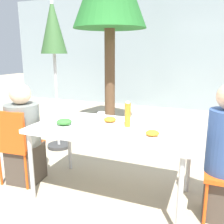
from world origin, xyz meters
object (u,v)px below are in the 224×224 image
at_px(closed_umbrella, 53,35).
at_px(drinking_cup, 101,116).
at_px(salad_bowl, 184,127).
at_px(chair_left, 16,141).
at_px(person_right, 224,156).
at_px(bottle, 128,115).
at_px(person_left, 24,137).

relative_size(closed_umbrella, drinking_cup, 26.63).
bearing_deg(salad_bowl, chair_left, -168.62).
bearing_deg(person_right, bottle, -3.90).
distance_m(closed_umbrella, bottle, 1.87).
height_order(closed_umbrella, drinking_cup, closed_umbrella).
distance_m(person_left, person_right, 2.08).
relative_size(person_left, bottle, 4.50).
bearing_deg(bottle, person_right, -2.70).
height_order(chair_left, bottle, bottle).
bearing_deg(chair_left, closed_umbrella, 95.24).
xyz_separation_m(chair_left, drinking_cup, (0.87, 0.39, 0.28)).
relative_size(chair_left, drinking_cup, 10.48).
distance_m(person_left, bottle, 1.23).
distance_m(bottle, drinking_cup, 0.39).
height_order(chair_left, drinking_cup, chair_left).
bearing_deg(salad_bowl, drinking_cup, 177.69).
height_order(chair_left, salad_bowl, chair_left).
relative_size(person_right, salad_bowl, 7.19).
bearing_deg(drinking_cup, closed_umbrella, 145.75).
xyz_separation_m(bottle, drinking_cup, (-0.35, 0.15, -0.08)).
xyz_separation_m(chair_left, person_left, (0.04, 0.08, 0.02)).
height_order(person_right, bottle, person_right).
height_order(closed_umbrella, bottle, closed_umbrella).
bearing_deg(closed_umbrella, person_left, -76.67).
height_order(person_right, closed_umbrella, closed_umbrella).
distance_m(person_left, salad_bowl, 1.74).
relative_size(chair_left, bottle, 3.42).
height_order(person_left, closed_umbrella, closed_umbrella).
distance_m(person_left, closed_umbrella, 1.58).
bearing_deg(person_right, salad_bowl, -23.94).
bearing_deg(chair_left, person_left, 58.05).
xyz_separation_m(chair_left, closed_umbrella, (-0.20, 1.12, 1.20)).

